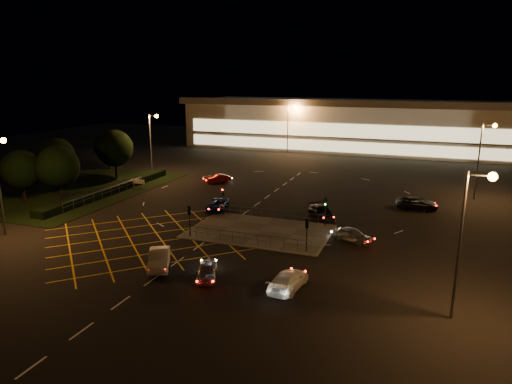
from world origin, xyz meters
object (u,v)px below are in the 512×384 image
(signal_sw, at_px, (189,215))
(car_approach_white, at_px, (288,280))
(signal_nw, at_px, (223,196))
(car_queue_white, at_px, (159,259))
(signal_ne, at_px, (326,206))
(car_left_blue, at_px, (218,205))
(car_near_silver, at_px, (207,271))
(car_right_silver, at_px, (353,235))
(car_circ_red, at_px, (218,179))
(car_east_grey, at_px, (417,203))
(car_far_dkgrey, at_px, (322,212))
(signal_se, at_px, (307,228))

(signal_sw, height_order, car_approach_white, signal_sw)
(signal_nw, relative_size, car_queue_white, 0.69)
(signal_ne, xyz_separation_m, car_left_blue, (-13.57, 1.83, -1.72))
(car_near_silver, bearing_deg, signal_nw, 87.69)
(car_right_silver, height_order, car_circ_red, car_right_silver)
(car_east_grey, xyz_separation_m, car_approach_white, (-8.54, -26.54, -0.01))
(car_queue_white, height_order, car_right_silver, car_queue_white)
(car_approach_white, bearing_deg, car_far_dkgrey, -79.05)
(signal_se, distance_m, car_queue_white, 13.32)
(car_left_blue, bearing_deg, signal_se, -48.77)
(signal_sw, relative_size, car_approach_white, 0.66)
(car_approach_white, bearing_deg, car_queue_white, 5.76)
(car_near_silver, xyz_separation_m, car_left_blue, (-7.50, 17.97, -0.00))
(signal_se, relative_size, car_east_grey, 0.63)
(signal_nw, xyz_separation_m, signal_ne, (12.00, 0.00, 0.00))
(signal_se, xyz_separation_m, car_queue_white, (-10.83, -7.58, -1.61))
(car_right_silver, height_order, car_east_grey, car_east_grey)
(car_left_blue, distance_m, car_east_grey, 24.40)
(signal_sw, relative_size, car_east_grey, 0.63)
(car_right_silver, xyz_separation_m, car_circ_red, (-23.38, 18.96, -0.05))
(signal_nw, height_order, car_east_grey, signal_nw)
(signal_se, xyz_separation_m, car_approach_white, (0.53, -7.66, -1.68))
(signal_ne, height_order, car_circ_red, signal_ne)
(car_queue_white, distance_m, car_circ_red, 32.24)
(car_east_grey, bearing_deg, car_far_dkgrey, 122.40)
(signal_ne, height_order, car_right_silver, signal_ne)
(signal_se, bearing_deg, signal_ne, -90.00)
(car_east_grey, height_order, car_approach_white, car_east_grey)
(car_circ_red, height_order, car_east_grey, car_east_grey)
(signal_sw, height_order, car_queue_white, signal_sw)
(car_right_silver, distance_m, car_east_grey, 15.52)
(signal_nw, distance_m, car_far_dkgrey, 11.49)
(car_left_blue, distance_m, car_right_silver, 17.91)
(signal_ne, bearing_deg, car_left_blue, 172.32)
(signal_ne, relative_size, car_far_dkgrey, 0.66)
(signal_nw, distance_m, car_right_silver, 16.00)
(car_near_silver, relative_size, car_far_dkgrey, 0.79)
(car_circ_red, bearing_deg, signal_nw, -17.73)
(car_queue_white, xyz_separation_m, car_far_dkgrey, (9.79, 18.57, -0.06))
(car_left_blue, xyz_separation_m, car_circ_red, (-6.31, 13.55, -0.02))
(signal_ne, xyz_separation_m, car_circ_red, (-19.88, 15.38, -1.74))
(signal_nw, distance_m, car_east_grey, 23.79)
(signal_ne, relative_size, car_queue_white, 0.69)
(signal_ne, height_order, car_east_grey, signal_ne)
(car_queue_white, height_order, car_circ_red, car_queue_white)
(signal_nw, bearing_deg, car_approach_white, -51.30)
(car_near_silver, height_order, car_circ_red, car_near_silver)
(car_east_grey, distance_m, car_approach_white, 27.88)
(signal_ne, height_order, car_queue_white, signal_ne)
(signal_se, xyz_separation_m, car_left_blue, (-13.57, 9.82, -1.72))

